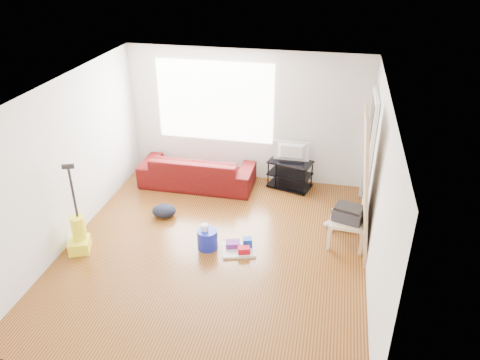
% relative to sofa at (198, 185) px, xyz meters
% --- Properties ---
extents(room, '(4.51, 5.01, 2.51)m').
position_rel_sofa_xyz_m(room, '(0.91, -1.80, 1.25)').
color(room, '#4C280E').
rests_on(room, ground).
extents(sofa, '(2.13, 0.83, 0.62)m').
position_rel_sofa_xyz_m(sofa, '(0.00, 0.00, 0.00)').
color(sofa, black).
rests_on(sofa, ground).
extents(tv_stand, '(0.87, 0.64, 0.54)m').
position_rel_sofa_xyz_m(tv_stand, '(1.73, 0.27, 0.28)').
color(tv_stand, black).
rests_on(tv_stand, ground).
extents(tv, '(0.66, 0.09, 0.38)m').
position_rel_sofa_xyz_m(tv, '(1.73, 0.27, 0.73)').
color(tv, black).
rests_on(tv, tv_stand).
extents(side_table, '(0.57, 0.57, 0.43)m').
position_rel_sofa_xyz_m(side_table, '(2.78, -1.35, 0.36)').
color(side_table, tan).
rests_on(side_table, ground).
extents(printer, '(0.52, 0.45, 0.23)m').
position_rel_sofa_xyz_m(printer, '(2.78, -1.35, 0.54)').
color(printer, '#2A2931').
rests_on(printer, side_table).
extents(bucket, '(0.37, 0.37, 0.31)m').
position_rel_sofa_xyz_m(bucket, '(0.72, -1.91, 0.00)').
color(bucket, '#121EA0').
rests_on(bucket, ground).
extents(toilet_paper, '(0.11, 0.11, 0.10)m').
position_rel_sofa_xyz_m(toilet_paper, '(0.68, -1.91, 0.21)').
color(toilet_paper, silver).
rests_on(toilet_paper, bucket).
extents(cleaning_tray, '(0.59, 0.52, 0.18)m').
position_rel_sofa_xyz_m(cleaning_tray, '(1.22, -1.88, 0.05)').
color(cleaning_tray, silver).
rests_on(cleaning_tray, ground).
extents(backpack, '(0.47, 0.42, 0.22)m').
position_rel_sofa_xyz_m(backpack, '(-0.24, -1.20, 0.00)').
color(backpack, black).
rests_on(backpack, ground).
extents(sneakers, '(0.54, 0.28, 0.12)m').
position_rel_sofa_xyz_m(sneakers, '(2.68, -0.98, 0.06)').
color(sneakers, '#B2B4C7').
rests_on(sneakers, ground).
extents(vacuum, '(0.40, 0.42, 1.42)m').
position_rel_sofa_xyz_m(vacuum, '(-1.17, -2.35, 0.26)').
color(vacuum, '#FDF726').
rests_on(vacuum, ground).
extents(door_panel, '(0.27, 0.88, 2.20)m').
position_rel_sofa_xyz_m(door_panel, '(2.96, -1.49, 0.00)').
color(door_panel, tan).
rests_on(door_panel, ground).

